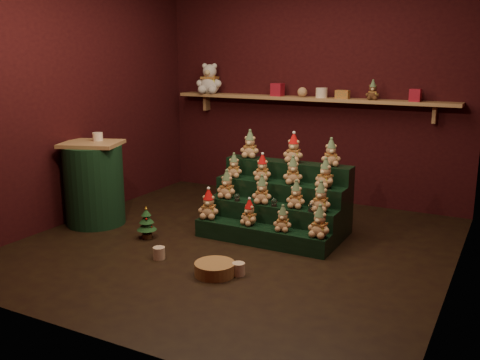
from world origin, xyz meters
The scene contains 41 objects.
ground centered at (0.00, 0.00, 0.00)m, with size 4.00×4.00×0.00m, color black.
back_wall centered at (0.00, 2.05, 1.40)m, with size 4.00×0.10×2.80m, color black.
front_wall centered at (0.00, -2.05, 1.40)m, with size 4.00×0.10×2.80m, color black.
left_wall centered at (-2.05, 0.00, 1.40)m, with size 0.10×4.00×2.80m, color black.
right_wall centered at (2.05, 0.00, 1.40)m, with size 0.10×4.00×2.80m, color black.
back_shelf centered at (0.00, 1.87, 1.29)m, with size 3.60×0.26×0.24m.
riser_tier_front centered at (0.22, 0.13, 0.09)m, with size 1.40×0.22×0.18m, color black.
riser_tier_midfront centered at (0.22, 0.35, 0.18)m, with size 1.40×0.22×0.36m, color black.
riser_tier_midback centered at (0.22, 0.57, 0.27)m, with size 1.40×0.22×0.54m, color black.
riser_tier_back centered at (0.22, 0.79, 0.36)m, with size 1.40×0.22×0.72m, color black.
teddy_0 centered at (-0.39, 0.14, 0.33)m, with size 0.22×0.20×0.30m, color tan, non-canonical shape.
teddy_1 centered at (0.08, 0.14, 0.31)m, with size 0.18×0.17×0.26m, color tan, non-canonical shape.
teddy_2 centered at (0.45, 0.13, 0.30)m, with size 0.18×0.16×0.25m, color tan, non-canonical shape.
teddy_3 centered at (0.82, 0.13, 0.33)m, with size 0.21×0.19×0.30m, color tan, non-canonical shape.
teddy_4 centered at (-0.29, 0.35, 0.51)m, with size 0.21×0.19×0.29m, color tan, non-canonical shape.
teddy_5 centered at (0.12, 0.34, 0.50)m, with size 0.20×0.18×0.28m, color tan, non-canonical shape.
teddy_6 centered at (0.49, 0.35, 0.49)m, with size 0.19×0.17×0.27m, color tan, non-canonical shape.
teddy_7 centered at (0.75, 0.35, 0.50)m, with size 0.21×0.18×0.29m, color tan, non-canonical shape.
teddy_8 centered at (-0.32, 0.56, 0.67)m, with size 0.18×0.16×0.25m, color tan, non-canonical shape.
teddy_9 centered at (0.02, 0.56, 0.68)m, with size 0.19×0.18×0.27m, color tan, non-canonical shape.
teddy_10 centered at (0.36, 0.58, 0.68)m, with size 0.20×0.18×0.28m, color tan, non-canonical shape.
teddy_11 centered at (0.71, 0.58, 0.69)m, with size 0.21×0.19×0.29m, color tan, non-canonical shape.
teddy_12 centered at (-0.25, 0.81, 0.87)m, with size 0.21×0.19×0.30m, color tan, non-canonical shape.
teddy_13 centered at (0.28, 0.79, 0.87)m, with size 0.21×0.19×0.30m, color tan, non-canonical shape.
teddy_14 centered at (0.69, 0.79, 0.86)m, with size 0.20×0.18×0.28m, color tan, non-canonical shape.
snow_globe_a centered at (-0.14, 0.29, 0.40)m, with size 0.06×0.06×0.08m.
snow_globe_b centered at (0.28, 0.29, 0.40)m, with size 0.06×0.06×0.08m.
snow_globe_c centered at (0.68, 0.29, 0.41)m, with size 0.07×0.07×0.09m.
side_table centered at (-1.69, -0.12, 0.45)m, with size 0.73×0.67×0.92m.
table_ornament centered at (-1.69, -0.02, 0.96)m, with size 0.11×0.11×0.09m, color beige.
mini_christmas_tree centered at (-0.89, -0.25, 0.17)m, with size 0.20×0.20×0.34m.
mug_left centered at (-0.44, -0.66, 0.06)m, with size 0.11×0.11×0.11m, color beige.
mug_right centered at (0.38, -0.64, 0.06)m, with size 0.11×0.11×0.11m, color beige.
wicker_basket centered at (0.20, -0.73, 0.05)m, with size 0.35×0.35×0.11m, color #95663C.
white_bear centered at (-1.38, 1.84, 1.57)m, with size 0.36×0.32×0.50m, color silver, non-canonical shape.
brown_bear centered at (0.81, 1.84, 1.43)m, with size 0.16×0.14×0.22m, color #51351B, non-canonical shape.
gift_tin_red_a centered at (-0.39, 1.85, 1.40)m, with size 0.14×0.14×0.16m, color #AE1A30.
gift_tin_cream centered at (0.19, 1.85, 1.38)m, with size 0.14×0.14×0.12m, color beige.
gift_tin_red_b centered at (1.29, 1.85, 1.39)m, with size 0.12×0.12×0.14m, color #AE1A30.
shelf_plush_ball centered at (-0.06, 1.85, 1.38)m, with size 0.12×0.12×0.12m, color tan.
scarf_gift_box centered at (0.45, 1.85, 1.37)m, with size 0.16×0.10×0.10m, color #E05A1F.
Camera 1 is at (2.39, -4.39, 1.84)m, focal length 40.00 mm.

